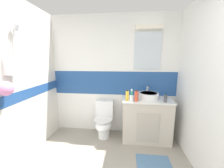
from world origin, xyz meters
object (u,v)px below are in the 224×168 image
(soap_dispenser, at_px, (165,99))
(shampoo_bottle_tall, at_px, (127,96))
(sink_basin, at_px, (149,95))
(toilet, at_px, (104,120))
(mouthwash_bottle, at_px, (136,96))
(toothbrush_cup, at_px, (132,98))

(soap_dispenser, height_order, shampoo_bottle_tall, shampoo_bottle_tall)
(sink_basin, bearing_deg, toilet, -178.44)
(shampoo_bottle_tall, bearing_deg, mouthwash_bottle, -3.32)
(soap_dispenser, distance_m, shampoo_bottle_tall, 0.68)
(soap_dispenser, bearing_deg, toilet, 171.19)
(soap_dispenser, xyz_separation_m, mouthwash_bottle, (-0.51, 0.01, 0.03))
(shampoo_bottle_tall, bearing_deg, toothbrush_cup, -11.70)
(toothbrush_cup, bearing_deg, soap_dispenser, -0.14)
(toilet, xyz_separation_m, toothbrush_cup, (0.55, -0.18, 0.56))
(sink_basin, height_order, mouthwash_bottle, same)
(toilet, bearing_deg, toothbrush_cup, -17.80)
(toilet, bearing_deg, sink_basin, 1.56)
(sink_basin, relative_size, shampoo_bottle_tall, 2.12)
(toothbrush_cup, height_order, mouthwash_bottle, toothbrush_cup)
(toilet, height_order, toothbrush_cup, toothbrush_cup)
(soap_dispenser, relative_size, shampoo_bottle_tall, 0.83)
(toothbrush_cup, xyz_separation_m, soap_dispenser, (0.60, -0.00, 0.00))
(toothbrush_cup, distance_m, soap_dispenser, 0.60)
(toothbrush_cup, bearing_deg, toilet, 162.20)
(sink_basin, distance_m, soap_dispenser, 0.33)
(sink_basin, relative_size, soap_dispenser, 2.57)
(soap_dispenser, bearing_deg, mouthwash_bottle, 179.07)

